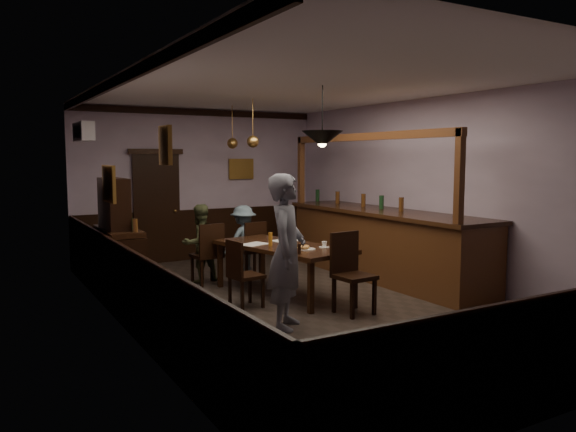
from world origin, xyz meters
TOP-DOWN VIEW (x-y plane):
  - room at (0.00, 0.00)m, footprint 5.01×8.01m
  - dining_table at (-0.03, 0.54)m, footprint 1.45×2.36m
  - chair_far_left at (-0.75, 1.69)m, footprint 0.46×0.46m
  - chair_far_right at (0.13, 1.88)m, footprint 0.43×0.43m
  - chair_near at (0.27, -0.74)m, footprint 0.49×0.49m
  - chair_side at (-0.89, 0.16)m, footprint 0.45×0.45m
  - person_standing at (-0.79, -0.90)m, footprint 0.77×0.80m
  - person_seated_left at (-0.79, 1.96)m, footprint 0.71×0.61m
  - person_seated_right at (0.08, 2.15)m, footprint 0.87×0.62m
  - newspaper_left at (-0.39, 0.78)m, footprint 0.50×0.43m
  - newspaper_right at (0.20, 0.87)m, footprint 0.45×0.34m
  - napkin at (-0.05, 0.27)m, footprint 0.18×0.18m
  - saucer at (0.36, 0.02)m, footprint 0.15×0.15m
  - coffee_cup at (0.37, 0.04)m, footprint 0.10×0.10m
  - pastry_plate at (0.06, -0.02)m, footprint 0.22×0.22m
  - pastry_ring_a at (0.00, -0.01)m, footprint 0.13×0.13m
  - pastry_ring_b at (0.05, 0.04)m, footprint 0.13×0.13m
  - soda_can at (0.01, 0.45)m, footprint 0.07×0.07m
  - beer_glass at (-0.25, 0.52)m, footprint 0.06×0.06m
  - water_glass at (0.10, 0.61)m, footprint 0.06×0.06m
  - pepper_mill at (-0.23, -0.27)m, footprint 0.04×0.04m
  - sideboard at (-2.21, 1.49)m, footprint 0.47×1.32m
  - bar_counter at (1.99, 0.68)m, footprint 1.01×4.34m
  - door_back at (-0.90, 3.95)m, footprint 0.90×0.06m
  - ac_unit at (-2.38, 2.90)m, footprint 0.20×0.85m
  - picture_left_small at (-2.46, -1.60)m, footprint 0.04×0.28m
  - picture_left_large at (-2.46, 0.80)m, footprint 0.04×0.62m
  - picture_back at (0.90, 3.96)m, footprint 0.55×0.04m
  - pendant_iron at (0.14, -0.24)m, footprint 0.56×0.56m
  - pendant_brass_mid at (0.10, 1.78)m, footprint 0.20×0.20m
  - pendant_brass_far at (0.30, 3.05)m, footprint 0.20×0.20m

SIDE VIEW (x-z plane):
  - chair_side at x=-0.89m, z-range 0.04..0.98m
  - chair_far_right at x=0.13m, z-range 0.05..1.00m
  - chair_far_left at x=-0.75m, z-range 0.05..1.04m
  - chair_near at x=0.27m, z-range 0.05..1.11m
  - person_seated_right at x=0.08m, z-range 0.00..1.21m
  - bar_counter at x=1.99m, z-range -0.60..1.83m
  - person_seated_left at x=-0.79m, z-range 0.00..1.28m
  - dining_table at x=-0.03m, z-range 0.31..1.06m
  - sideboard at x=-2.21m, z-range -0.17..1.57m
  - napkin at x=-0.05m, z-range 0.75..0.75m
  - newspaper_left at x=-0.39m, z-range 0.75..0.76m
  - newspaper_right at x=0.20m, z-range 0.75..0.76m
  - saucer at x=0.36m, z-range 0.75..0.76m
  - pastry_plate at x=0.06m, z-range 0.75..0.76m
  - pastry_ring_a at x=0.00m, z-range 0.77..0.81m
  - pastry_ring_b at x=0.05m, z-range 0.77..0.81m
  - coffee_cup at x=0.37m, z-range 0.76..0.84m
  - soda_can at x=0.01m, z-range 0.75..0.87m
  - pepper_mill at x=-0.23m, z-range 0.75..0.89m
  - water_glass at x=0.10m, z-range 0.75..0.90m
  - beer_glass at x=-0.25m, z-range 0.75..0.95m
  - person_standing at x=-0.79m, z-range 0.00..1.85m
  - door_back at x=-0.90m, z-range 0.00..2.10m
  - room at x=0.00m, z-range -0.01..3.01m
  - picture_left_large at x=-2.46m, z-range 1.46..1.94m
  - picture_back at x=0.90m, z-range 1.59..2.01m
  - picture_left_small at x=-2.46m, z-range 1.97..2.33m
  - pendant_iron at x=0.14m, z-range 1.87..2.70m
  - pendant_brass_mid at x=0.10m, z-range 1.89..2.70m
  - pendant_brass_far at x=0.30m, z-range 1.89..2.70m
  - ac_unit at x=-2.38m, z-range 2.30..2.60m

